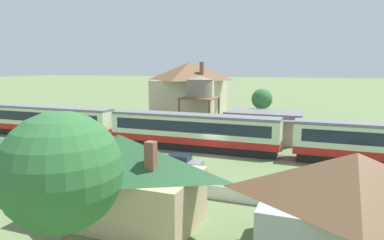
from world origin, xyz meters
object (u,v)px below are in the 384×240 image
(passenger_train, at_px, (194,130))
(water_tower, at_px, (200,89))
(station_building, at_px, (264,126))
(parked_car_grey_2, at_px, (180,162))
(cottage_brown_roof, at_px, (354,208))
(station_house_brown_roof, at_px, (190,94))
(yard_tree_2, at_px, (62,172))
(parked_car_grey, at_px, (377,189))
(cottage_dark_green_roof_2, at_px, (121,176))
(yard_tree_1, at_px, (262,99))

(passenger_train, height_order, water_tower, water_tower)
(water_tower, bearing_deg, station_building, -3.10)
(water_tower, xyz_separation_m, parked_car_grey_2, (3.85, -16.15, -6.03))
(water_tower, height_order, cottage_brown_roof, water_tower)
(station_house_brown_roof, relative_size, parked_car_grey_2, 2.52)
(station_house_brown_roof, xyz_separation_m, yard_tree_2, (10.40, -41.01, 0.04))
(station_house_brown_roof, height_order, water_tower, station_house_brown_roof)
(station_building, relative_size, yard_tree_2, 1.22)
(water_tower, bearing_deg, yard_tree_2, -79.47)
(parked_car_grey, height_order, yard_tree_2, yard_tree_2)
(station_house_brown_roof, relative_size, yard_tree_2, 1.34)
(cottage_dark_green_roof_2, height_order, parked_car_grey_2, cottage_dark_green_roof_2)
(water_tower, bearing_deg, parked_car_grey_2, -76.59)
(station_house_brown_roof, distance_m, parked_car_grey, 34.29)
(passenger_train, xyz_separation_m, parked_car_grey, (18.07, -8.69, -1.80))
(passenger_train, height_order, yard_tree_1, yard_tree_1)
(station_building, xyz_separation_m, cottage_dark_green_roof_2, (-4.56, -27.19, 0.89))
(parked_car_grey, bearing_deg, parked_car_grey_2, 174.07)
(parked_car_grey, bearing_deg, yard_tree_2, -131.11)
(passenger_train, relative_size, cottage_dark_green_roof_2, 6.08)
(station_building, relative_size, yard_tree_1, 1.47)
(passenger_train, bearing_deg, cottage_brown_roof, -51.37)
(yard_tree_2, bearing_deg, station_building, 85.32)
(station_house_brown_roof, bearing_deg, cottage_dark_green_roof_2, -75.76)
(yard_tree_1, bearing_deg, yard_tree_2, -92.52)
(passenger_train, xyz_separation_m, station_house_brown_roof, (-6.39, 14.84, 3.03))
(passenger_train, xyz_separation_m, water_tower, (-2.43, 8.52, 4.32))
(cottage_dark_green_roof_2, relative_size, yard_tree_2, 1.32)
(cottage_dark_green_roof_2, height_order, parked_car_grey, cottage_dark_green_roof_2)
(passenger_train, xyz_separation_m, cottage_brown_roof, (15.51, -19.41, 0.59))
(parked_car_grey, bearing_deg, station_house_brown_roof, 133.82)
(parked_car_grey_2, distance_m, yard_tree_1, 20.90)
(station_house_brown_roof, distance_m, yard_tree_2, 42.30)
(cottage_brown_roof, distance_m, yard_tree_2, 13.57)
(parked_car_grey_2, xyz_separation_m, yard_tree_1, (4.29, 19.96, 4.47))
(cottage_brown_roof, bearing_deg, parked_car_grey, 76.57)
(station_building, height_order, water_tower, water_tower)
(station_house_brown_roof, distance_m, cottage_dark_green_roof_2, 35.19)
(station_house_brown_roof, xyz_separation_m, parked_car_grey_2, (7.80, -22.47, -4.74))
(station_building, distance_m, water_tower, 10.37)
(cottage_dark_green_roof_2, bearing_deg, yard_tree_2, -75.81)
(station_building, relative_size, station_house_brown_roof, 0.92)
(station_building, distance_m, yard_tree_2, 34.47)
(station_house_brown_roof, distance_m, water_tower, 7.57)
(passenger_train, bearing_deg, parked_car_grey_2, -79.49)
(station_house_brown_roof, distance_m, yard_tree_1, 12.36)
(water_tower, xyz_separation_m, cottage_brown_roof, (17.95, -27.93, -3.73))
(station_house_brown_roof, xyz_separation_m, cottage_brown_roof, (21.90, -34.26, -2.45))
(yard_tree_1, xyz_separation_m, yard_tree_2, (-1.70, -38.49, 0.31))
(passenger_train, height_order, parked_car_grey, passenger_train)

